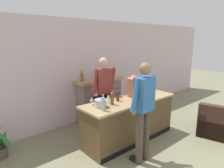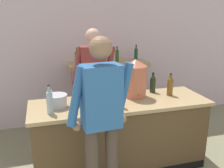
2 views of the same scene
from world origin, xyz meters
The scene contains 16 objects.
wall_back_panel centered at (0.00, 4.50, 1.38)m, with size 12.00×0.07×2.75m.
bar_counter centered at (0.24, 2.84, 0.47)m, with size 2.29×0.75×0.94m.
fireplace_stone centered at (0.45, 4.24, 0.60)m, with size 1.43×0.52×1.48m.
armchair_black centered at (1.91, 1.62, 0.27)m, with size 0.95×0.95×0.80m.
person_customer centered at (-0.19, 2.11, 1.03)m, with size 0.66×0.33×1.85m.
person_bartender centered at (0.04, 3.51, 1.02)m, with size 0.65×0.35×1.82m.
copper_dispenser centered at (0.49, 2.98, 1.20)m, with size 0.31×0.34×0.51m.
ice_bucket_steel centered at (-0.55, 2.88, 1.02)m, with size 0.25×0.25×0.15m.
wine_bottle_merlot_tall centered at (-0.28, 2.84, 1.09)m, with size 0.07×0.07×0.33m.
wine_bottle_cabernet_heavy centered at (0.97, 2.90, 1.08)m, with size 0.08×0.08×0.31m.
wine_bottle_chardonnay_pale centered at (-0.03, 2.95, 1.07)m, with size 0.06×0.06×0.29m.
wine_bottle_rose_blush centered at (-0.64, 2.68, 1.09)m, with size 0.07×0.07×0.34m.
wine_bottle_port_short centered at (0.18, 2.66, 1.07)m, with size 0.07×0.07×0.28m.
wine_bottle_burgundy_dark centered at (0.80, 3.09, 1.07)m, with size 0.08×0.08×0.29m.
wine_glass_near_bucket centered at (-0.25, 2.99, 1.07)m, with size 0.07×0.07×0.18m.
wine_glass_front_left centered at (-0.60, 3.10, 1.06)m, with size 0.07×0.07×0.17m.
Camera 1 is at (-2.80, -0.05, 2.22)m, focal length 32.00 mm.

